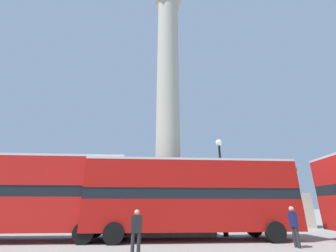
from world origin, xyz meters
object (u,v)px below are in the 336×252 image
at_px(street_lamp, 221,177).
at_px(monument_column, 168,121).
at_px(equestrian_statue, 289,206).
at_px(pedestrian_by_plinth, 294,224).
at_px(bus_a, 191,195).
at_px(pedestrian_near_lamp, 136,230).
at_px(bus_b, 21,193).

bearing_deg(street_lamp, monument_column, 146.01).
xyz_separation_m(equestrian_statue, pedestrian_by_plinth, (-5.59, -10.28, -0.73)).
bearing_deg(bus_a, pedestrian_near_lamp, -127.73).
xyz_separation_m(equestrian_statue, pedestrian_near_lamp, (-12.53, -11.59, -0.82)).
bearing_deg(bus_a, bus_b, 178.37).
bearing_deg(bus_b, equestrian_statue, 20.20).
xyz_separation_m(street_lamp, pedestrian_by_plinth, (2.06, -3.93, -2.55)).
xyz_separation_m(bus_a, pedestrian_near_lamp, (-2.65, -3.70, -1.46)).
bearing_deg(pedestrian_near_lamp, bus_a, 45.25).
relative_size(street_lamp, pedestrian_near_lamp, 3.79).
distance_m(equestrian_statue, pedestrian_near_lamp, 17.09).
xyz_separation_m(bus_b, pedestrian_by_plinth, (13.68, -2.30, -1.45)).
height_order(monument_column, pedestrian_near_lamp, monument_column).
bearing_deg(street_lamp, bus_b, -172.02).
relative_size(monument_column, street_lamp, 3.89).
relative_size(bus_a, bus_b, 1.01).
xyz_separation_m(bus_a, pedestrian_by_plinth, (4.29, -2.39, -1.37)).
distance_m(monument_column, bus_b, 10.79).
bearing_deg(bus_b, monument_column, 23.26).
xyz_separation_m(street_lamp, pedestrian_near_lamp, (-4.89, -5.25, -2.64)).
bearing_deg(equestrian_statue, monument_column, -136.03).
height_order(bus_b, pedestrian_by_plinth, bus_b).
bearing_deg(pedestrian_near_lamp, equestrian_statue, 33.61).
distance_m(bus_b, pedestrian_by_plinth, 13.94).
relative_size(bus_a, equestrian_statue, 1.90).
distance_m(equestrian_statue, street_lamp, 10.10).
distance_m(bus_a, equestrian_statue, 12.66).
relative_size(bus_b, equestrian_statue, 1.89).
relative_size(bus_a, pedestrian_near_lamp, 7.19).
relative_size(pedestrian_near_lamp, pedestrian_by_plinth, 0.93).
height_order(equestrian_statue, street_lamp, street_lamp).
bearing_deg(monument_column, pedestrian_by_plinth, -48.76).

